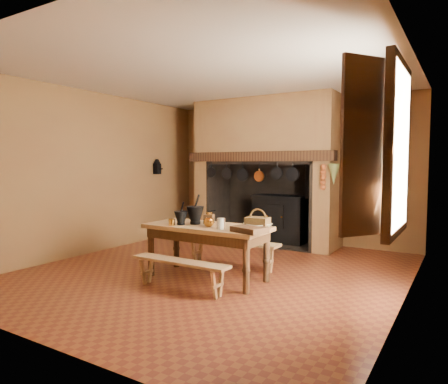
# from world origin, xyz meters

# --- Properties ---
(floor) EXTENTS (5.50, 5.50, 0.00)m
(floor) POSITION_xyz_m (0.00, 0.00, 0.00)
(floor) COLOR brown
(floor) RESTS_ON ground
(ceiling) EXTENTS (5.50, 5.50, 0.00)m
(ceiling) POSITION_xyz_m (0.00, 0.00, 2.80)
(ceiling) COLOR silver
(ceiling) RESTS_ON back_wall
(back_wall) EXTENTS (5.00, 0.02, 2.80)m
(back_wall) POSITION_xyz_m (0.00, 2.75, 1.40)
(back_wall) COLOR brown
(back_wall) RESTS_ON floor
(wall_left) EXTENTS (0.02, 5.50, 2.80)m
(wall_left) POSITION_xyz_m (-2.50, 0.00, 1.40)
(wall_left) COLOR brown
(wall_left) RESTS_ON floor
(wall_right) EXTENTS (0.02, 5.50, 2.80)m
(wall_right) POSITION_xyz_m (2.50, 0.00, 1.40)
(wall_right) COLOR brown
(wall_right) RESTS_ON floor
(wall_front) EXTENTS (5.00, 0.02, 2.80)m
(wall_front) POSITION_xyz_m (0.00, -2.75, 1.40)
(wall_front) COLOR brown
(wall_front) RESTS_ON floor
(chimney_breast) EXTENTS (2.95, 0.96, 2.80)m
(chimney_breast) POSITION_xyz_m (-0.30, 2.31, 1.81)
(chimney_breast) COLOR brown
(chimney_breast) RESTS_ON floor
(iron_range) EXTENTS (1.12, 0.55, 1.60)m
(iron_range) POSITION_xyz_m (-0.04, 2.45, 0.48)
(iron_range) COLOR black
(iron_range) RESTS_ON floor
(hearth_pans) EXTENTS (0.51, 0.62, 0.20)m
(hearth_pans) POSITION_xyz_m (-1.05, 2.22, 0.09)
(hearth_pans) COLOR gold
(hearth_pans) RESTS_ON floor
(hanging_pans) EXTENTS (1.92, 0.29, 0.27)m
(hanging_pans) POSITION_xyz_m (-0.34, 1.81, 1.36)
(hanging_pans) COLOR black
(hanging_pans) RESTS_ON chimney_breast
(onion_string) EXTENTS (0.12, 0.10, 0.46)m
(onion_string) POSITION_xyz_m (1.00, 1.79, 1.33)
(onion_string) COLOR #A8461F
(onion_string) RESTS_ON chimney_breast
(herb_bunch) EXTENTS (0.20, 0.20, 0.35)m
(herb_bunch) POSITION_xyz_m (1.18, 1.79, 1.38)
(herb_bunch) COLOR #59622E
(herb_bunch) RESTS_ON chimney_breast
(window) EXTENTS (0.39, 1.75, 1.76)m
(window) POSITION_xyz_m (2.35, -0.40, 1.70)
(window) COLOR white
(window) RESTS_ON wall_right
(wall_coffee_mill) EXTENTS (0.23, 0.16, 0.31)m
(wall_coffee_mill) POSITION_xyz_m (-2.42, 1.55, 1.52)
(wall_coffee_mill) COLOR black
(wall_coffee_mill) RESTS_ON wall_left
(work_table) EXTENTS (1.68, 0.75, 0.73)m
(work_table) POSITION_xyz_m (0.10, -0.36, 0.61)
(work_table) COLOR tan
(work_table) RESTS_ON floor
(bench_front) EXTENTS (1.33, 0.23, 0.38)m
(bench_front) POSITION_xyz_m (0.10, -0.96, 0.28)
(bench_front) COLOR tan
(bench_front) RESTS_ON floor
(bench_back) EXTENTS (1.51, 0.27, 0.43)m
(bench_back) POSITION_xyz_m (0.10, 0.27, 0.32)
(bench_back) COLOR tan
(bench_back) RESTS_ON floor
(mortar_large) EXTENTS (0.24, 0.24, 0.41)m
(mortar_large) POSITION_xyz_m (-0.09, -0.37, 0.87)
(mortar_large) COLOR black
(mortar_large) RESTS_ON work_table
(mortar_small) EXTENTS (0.18, 0.18, 0.31)m
(mortar_small) POSITION_xyz_m (-0.21, -0.52, 0.83)
(mortar_small) COLOR black
(mortar_small) RESTS_ON work_table
(coffee_grinder) EXTENTS (0.18, 0.16, 0.20)m
(coffee_grinder) POSITION_xyz_m (0.04, -0.21, 0.80)
(coffee_grinder) COLOR #3B2512
(coffee_grinder) RESTS_ON work_table
(brass_mug_a) EXTENTS (0.10, 0.10, 0.09)m
(brass_mug_a) POSITION_xyz_m (-0.29, -0.63, 0.77)
(brass_mug_a) COLOR gold
(brass_mug_a) RESTS_ON work_table
(brass_mug_b) EXTENTS (0.07, 0.07, 0.08)m
(brass_mug_b) POSITION_xyz_m (0.25, -0.23, 0.77)
(brass_mug_b) COLOR gold
(brass_mug_b) RESTS_ON work_table
(mixing_bowl) EXTENTS (0.42, 0.42, 0.08)m
(mixing_bowl) POSITION_xyz_m (0.84, -0.31, 0.77)
(mixing_bowl) COLOR #C0BD94
(mixing_bowl) RESTS_ON work_table
(stoneware_crock) EXTENTS (0.14, 0.14, 0.13)m
(stoneware_crock) POSITION_xyz_m (0.42, -0.51, 0.80)
(stoneware_crock) COLOR brown
(stoneware_crock) RESTS_ON work_table
(glass_jar) EXTENTS (0.09, 0.09, 0.14)m
(glass_jar) POSITION_xyz_m (0.44, -0.56, 0.80)
(glass_jar) COLOR beige
(glass_jar) RESTS_ON work_table
(wicker_basket) EXTENTS (0.29, 0.22, 0.27)m
(wicker_basket) POSITION_xyz_m (0.85, -0.33, 0.82)
(wicker_basket) COLOR #4D3317
(wicker_basket) RESTS_ON work_table
(wooden_tray) EXTENTS (0.46, 0.38, 0.07)m
(wooden_tray) POSITION_xyz_m (0.85, -0.56, 0.76)
(wooden_tray) COLOR #3B2512
(wooden_tray) RESTS_ON work_table
(brass_cup) EXTENTS (0.16, 0.16, 0.11)m
(brass_cup) POSITION_xyz_m (0.19, -0.46, 0.78)
(brass_cup) COLOR gold
(brass_cup) RESTS_ON work_table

